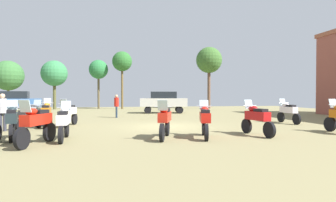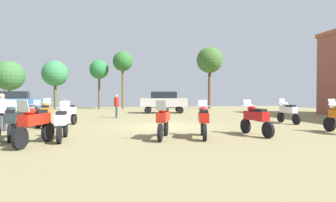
% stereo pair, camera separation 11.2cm
% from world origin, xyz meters
% --- Properties ---
extents(ground_plane, '(44.00, 52.00, 0.02)m').
position_xyz_m(ground_plane, '(0.00, 0.00, 0.01)').
color(ground_plane, olive).
extents(motorcycle_2, '(0.82, 2.14, 1.51)m').
position_xyz_m(motorcycle_2, '(-5.09, -4.88, 0.76)').
color(motorcycle_2, black).
rests_on(motorcycle_2, ground).
extents(motorcycle_3, '(0.67, 2.11, 1.46)m').
position_xyz_m(motorcycle_3, '(3.17, -3.96, 0.74)').
color(motorcycle_3, black).
rests_on(motorcycle_3, ground).
extents(motorcycle_4, '(0.82, 2.04, 1.48)m').
position_xyz_m(motorcycle_4, '(-6.36, -3.42, 0.74)').
color(motorcycle_4, black).
rests_on(motorcycle_4, ground).
extents(motorcycle_5, '(0.66, 2.23, 1.50)m').
position_xyz_m(motorcycle_5, '(-6.18, 0.68, 0.76)').
color(motorcycle_5, black).
rests_on(motorcycle_5, ground).
extents(motorcycle_6, '(0.82, 2.12, 1.49)m').
position_xyz_m(motorcycle_6, '(-0.71, -4.17, 0.75)').
color(motorcycle_6, black).
rests_on(motorcycle_6, ground).
extents(motorcycle_8, '(0.79, 2.05, 1.44)m').
position_xyz_m(motorcycle_8, '(-6.64, -0.36, 0.73)').
color(motorcycle_8, black).
rests_on(motorcycle_8, ground).
extents(motorcycle_9, '(0.62, 2.17, 1.44)m').
position_xyz_m(motorcycle_9, '(-4.42, -3.89, 0.73)').
color(motorcycle_9, black).
rests_on(motorcycle_9, ground).
extents(motorcycle_10, '(0.75, 2.09, 1.46)m').
position_xyz_m(motorcycle_10, '(0.87, -4.22, 0.74)').
color(motorcycle_10, black).
rests_on(motorcycle_10, ground).
extents(motorcycle_11, '(0.75, 2.17, 1.47)m').
position_xyz_m(motorcycle_11, '(-5.12, 0.92, 0.74)').
color(motorcycle_11, black).
rests_on(motorcycle_11, ground).
extents(motorcycle_12, '(0.62, 2.10, 1.46)m').
position_xyz_m(motorcycle_12, '(7.41, 0.33, 0.73)').
color(motorcycle_12, black).
rests_on(motorcycle_12, ground).
extents(car_2, '(4.48, 2.29, 2.00)m').
position_xyz_m(car_2, '(1.59, 10.95, 1.19)').
color(car_2, black).
rests_on(car_2, ground).
extents(car_3, '(4.55, 2.54, 2.00)m').
position_xyz_m(car_3, '(-11.24, 10.37, 1.19)').
color(car_3, black).
rests_on(car_3, ground).
extents(person_1, '(0.46, 0.46, 1.73)m').
position_xyz_m(person_1, '(-7.70, -0.80, 1.03)').
color(person_1, '#31323F').
rests_on(person_1, ground).
extents(person_2, '(0.35, 0.35, 1.71)m').
position_xyz_m(person_2, '(-2.66, 6.31, 1.02)').
color(person_2, '#202E42').
rests_on(person_2, ground).
extents(tree_1, '(2.34, 2.34, 6.05)m').
position_xyz_m(tree_1, '(-5.05, 20.66, 4.84)').
color(tree_1, brown).
rests_on(tree_1, ground).
extents(tree_2, '(2.41, 2.41, 7.03)m').
position_xyz_m(tree_2, '(-2.17, 19.74, 5.76)').
color(tree_2, brown).
rests_on(tree_2, ground).
extents(tree_3, '(3.50, 3.50, 5.74)m').
position_xyz_m(tree_3, '(-15.36, 20.57, 3.99)').
color(tree_3, brown).
rests_on(tree_3, ground).
extents(tree_4, '(3.05, 3.05, 5.83)m').
position_xyz_m(tree_4, '(-10.16, 20.28, 4.28)').
color(tree_4, '#4C4C29').
rests_on(tree_4, ground).
extents(tree_5, '(3.27, 3.27, 7.77)m').
position_xyz_m(tree_5, '(8.69, 19.10, 6.08)').
color(tree_5, brown).
rests_on(tree_5, ground).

